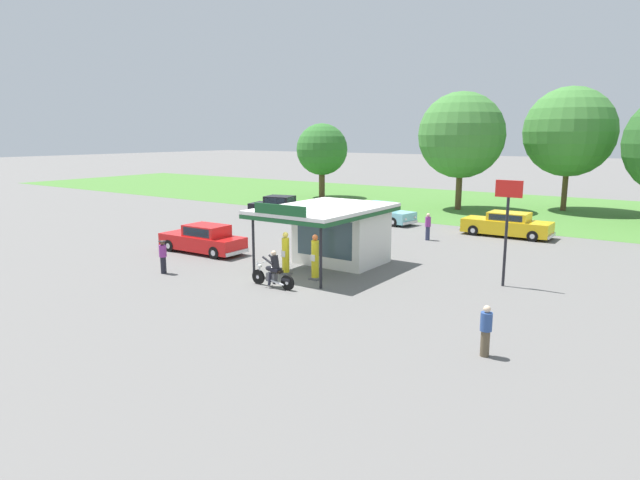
# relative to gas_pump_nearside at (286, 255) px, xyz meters

# --- Properties ---
(ground_plane) EXTENTS (300.00, 300.00, 0.00)m
(ground_plane) POSITION_rel_gas_pump_nearside_xyz_m (0.86, -0.57, -0.90)
(ground_plane) COLOR slate
(grass_verge_strip) EXTENTS (120.00, 24.00, 0.01)m
(grass_verge_strip) POSITION_rel_gas_pump_nearside_xyz_m (0.86, 29.43, -0.89)
(grass_verge_strip) COLOR #477A33
(grass_verge_strip) RESTS_ON ground
(service_station_kiosk) EXTENTS (4.60, 6.71, 3.42)m
(service_station_kiosk) POSITION_rel_gas_pump_nearside_xyz_m (0.83, 3.08, 0.84)
(service_station_kiosk) COLOR silver
(service_station_kiosk) RESTS_ON ground
(gas_pump_nearside) EXTENTS (0.44, 0.44, 1.97)m
(gas_pump_nearside) POSITION_rel_gas_pump_nearside_xyz_m (0.00, 0.00, 0.00)
(gas_pump_nearside) COLOR slate
(gas_pump_nearside) RESTS_ON ground
(gas_pump_offside) EXTENTS (0.44, 0.44, 2.02)m
(gas_pump_offside) POSITION_rel_gas_pump_nearside_xyz_m (1.65, 0.00, 0.03)
(gas_pump_offside) COLOR slate
(gas_pump_offside) RESTS_ON ground
(motorcycle_with_rider) EXTENTS (2.25, 0.70, 1.58)m
(motorcycle_with_rider) POSITION_rel_gas_pump_nearside_xyz_m (0.95, -2.04, -0.24)
(motorcycle_with_rider) COLOR black
(motorcycle_with_rider) RESTS_ON ground
(featured_classic_sedan) EXTENTS (5.22, 1.98, 1.55)m
(featured_classic_sedan) POSITION_rel_gas_pump_nearside_xyz_m (-6.56, 1.10, -0.19)
(featured_classic_sedan) COLOR red
(featured_classic_sedan) RESTS_ON ground
(parked_car_back_row_centre_left) EXTENTS (5.56, 2.08, 1.53)m
(parked_car_back_row_centre_left) POSITION_rel_gas_pump_nearside_xyz_m (5.49, 15.44, -0.18)
(parked_car_back_row_centre_left) COLOR gold
(parked_car_back_row_centre_left) RESTS_ON ground
(parked_car_second_row_spare) EXTENTS (5.35, 2.90, 1.62)m
(parked_car_second_row_spare) POSITION_rel_gas_pump_nearside_xyz_m (-11.49, 13.89, -0.16)
(parked_car_second_row_spare) COLOR black
(parked_car_second_row_spare) RESTS_ON ground
(parked_car_back_row_left) EXTENTS (5.42, 2.56, 1.50)m
(parked_car_back_row_left) POSITION_rel_gas_pump_nearside_xyz_m (-3.63, 15.70, -0.22)
(parked_car_back_row_left) COLOR #7AC6D1
(parked_car_back_row_left) RESTS_ON ground
(bystander_standing_back_lot) EXTENTS (0.34, 0.34, 1.52)m
(bystander_standing_back_lot) POSITION_rel_gas_pump_nearside_xyz_m (10.62, -4.16, -0.10)
(bystander_standing_back_lot) COLOR brown
(bystander_standing_back_lot) RESTS_ON ground
(bystander_admiring_sedan) EXTENTS (0.34, 0.34, 1.54)m
(bystander_admiring_sedan) POSITION_rel_gas_pump_nearside_xyz_m (-4.71, -3.12, -0.08)
(bystander_admiring_sedan) COLOR black
(bystander_admiring_sedan) RESTS_ON ground
(bystander_leaning_by_kiosk) EXTENTS (0.34, 0.34, 1.65)m
(bystander_leaning_by_kiosk) POSITION_rel_gas_pump_nearside_xyz_m (1.93, 11.41, -0.03)
(bystander_leaning_by_kiosk) COLOR #2D3351
(bystander_leaning_by_kiosk) RESTS_ON ground
(bystander_strolling_foreground) EXTENTS (0.34, 0.34, 1.74)m
(bystander_strolling_foreground) POSITION_rel_gas_pump_nearside_xyz_m (0.20, 8.12, 0.03)
(bystander_strolling_foreground) COLOR black
(bystander_strolling_foreground) RESTS_ON ground
(tree_oak_far_right) EXTENTS (5.18, 5.18, 7.44)m
(tree_oak_far_right) POSITION_rel_gas_pump_nearside_xyz_m (-16.54, 26.94, 3.86)
(tree_oak_far_right) COLOR brown
(tree_oak_far_right) RESTS_ON ground
(tree_oak_right) EXTENTS (7.18, 7.18, 9.86)m
(tree_oak_right) POSITION_rel_gas_pump_nearside_xyz_m (-1.60, 25.93, 5.26)
(tree_oak_right) COLOR brown
(tree_oak_right) RESTS_ON ground
(tree_oak_distant_spare) EXTENTS (7.36, 7.36, 10.22)m
(tree_oak_distant_spare) POSITION_rel_gas_pump_nearside_xyz_m (5.87, 30.30, 5.63)
(tree_oak_distant_spare) COLOR brown
(tree_oak_distant_spare) RESTS_ON ground
(roadside_pole_sign) EXTENTS (1.10, 0.12, 4.47)m
(roadside_pole_sign) POSITION_rel_gas_pump_nearside_xyz_m (8.80, 3.69, 2.17)
(roadside_pole_sign) COLOR black
(roadside_pole_sign) RESTS_ON ground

